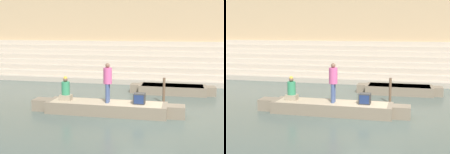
# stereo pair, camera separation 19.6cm
# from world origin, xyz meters

# --- Properties ---
(ground_plane) EXTENTS (120.00, 120.00, 0.00)m
(ground_plane) POSITION_xyz_m (0.00, 0.00, 0.00)
(ground_plane) COLOR #47544C
(ghat_steps) EXTENTS (36.00, 4.77, 2.59)m
(ghat_steps) POSITION_xyz_m (0.00, 10.15, 0.92)
(ghat_steps) COLOR tan
(ghat_steps) RESTS_ON ground
(back_wall) EXTENTS (34.20, 1.28, 8.54)m
(back_wall) POSITION_xyz_m (0.00, 12.44, 4.24)
(back_wall) COLOR tan
(back_wall) RESTS_ON ground
(rowboat_main) EXTENTS (6.60, 1.37, 0.50)m
(rowboat_main) POSITION_xyz_m (-1.79, 0.18, 0.27)
(rowboat_main) COLOR #756651
(rowboat_main) RESTS_ON ground
(person_standing) EXTENTS (0.36, 0.36, 1.68)m
(person_standing) POSITION_xyz_m (-1.71, 0.14, 1.47)
(person_standing) COLOR #3D4C75
(person_standing) RESTS_ON rowboat_main
(person_rowing) EXTENTS (0.50, 0.39, 1.06)m
(person_rowing) POSITION_xyz_m (-3.61, 0.20, 0.92)
(person_rowing) COLOR gray
(person_rowing) RESTS_ON rowboat_main
(tv_set) EXTENTS (0.48, 0.43, 0.44)m
(tv_set) POSITION_xyz_m (-0.36, 0.20, 0.72)
(tv_set) COLOR #2D2D2D
(tv_set) RESTS_ON rowboat_main
(moored_boat_shore) EXTENTS (4.64, 1.32, 0.48)m
(moored_boat_shore) POSITION_xyz_m (0.89, 4.88, 0.26)
(moored_boat_shore) COLOR #756651
(moored_boat_shore) RESTS_ON ground
(mooring_post) EXTENTS (0.12, 0.12, 1.25)m
(mooring_post) POSITION_xyz_m (0.54, 2.57, 0.63)
(mooring_post) COLOR brown
(mooring_post) RESTS_ON ground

